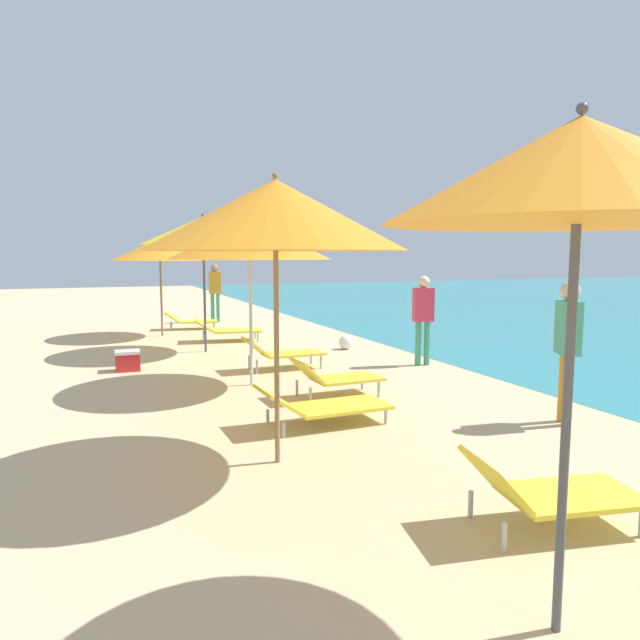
{
  "coord_description": "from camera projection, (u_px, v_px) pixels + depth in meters",
  "views": [
    {
      "loc": [
        -2.07,
        1.16,
        2.04
      ],
      "look_at": [
        0.59,
        7.84,
        1.22
      ],
      "focal_mm": 31.87,
      "sensor_mm": 36.0,
      "label": 1
    }
  ],
  "objects": [
    {
      "name": "cooler_box",
      "position": [
        128.0,
        361.0,
        10.06
      ],
      "size": [
        0.43,
        0.37,
        0.36
      ],
      "color": "red",
      "rests_on": "ground"
    },
    {
      "name": "person_walking_near",
      "position": [
        215.0,
        287.0,
        17.34
      ],
      "size": [
        0.39,
        0.27,
        1.77
      ],
      "rotation": [
        0.0,
        0.0,
        4.56
      ],
      "color": "#3F9972",
      "rests_on": "ground"
    },
    {
      "name": "person_walking_mid",
      "position": [
        568.0,
        337.0,
        6.8
      ],
      "size": [
        0.36,
        0.42,
        1.73
      ],
      "rotation": [
        0.0,
        0.0,
        2.66
      ],
      "color": "orange",
      "rests_on": "ground"
    },
    {
      "name": "lounger_second_shoreside",
      "position": [
        549.0,
        491.0,
        4.23
      ],
      "size": [
        1.38,
        0.84,
        0.59
      ],
      "rotation": [
        0.0,
        0.0,
        -0.19
      ],
      "color": "yellow",
      "rests_on": "ground"
    },
    {
      "name": "umbrella_third",
      "position": [
        275.0,
        215.0,
        5.35
      ],
      "size": [
        2.5,
        2.5,
        2.81
      ],
      "color": "olive",
      "rests_on": "ground"
    },
    {
      "name": "lounger_third_shoreside",
      "position": [
        322.0,
        405.0,
        6.83
      ],
      "size": [
        1.62,
        0.72,
        0.51
      ],
      "rotation": [
        0.0,
        0.0,
        0.03
      ],
      "color": "yellow",
      "rests_on": "ground"
    },
    {
      "name": "beach_ball",
      "position": [
        346.0,
        342.0,
        12.35
      ],
      "size": [
        0.3,
        0.3,
        0.3
      ],
      "primitive_type": "sphere",
      "color": "white",
      "rests_on": "ground"
    },
    {
      "name": "lounger_fourth_shoreside",
      "position": [
        282.0,
        352.0,
        10.17
      ],
      "size": [
        1.46,
        0.6,
        0.6
      ],
      "rotation": [
        0.0,
        0.0,
        0.02
      ],
      "color": "yellow",
      "rests_on": "ground"
    },
    {
      "name": "umbrella_farthest",
      "position": [
        160.0,
        249.0,
        14.16
      ],
      "size": [
        2.34,
        2.34,
        2.52
      ],
      "color": "olive",
      "rests_on": "ground"
    },
    {
      "name": "lounger_fourth_inland",
      "position": [
        335.0,
        377.0,
        8.18
      ],
      "size": [
        1.31,
        0.65,
        0.58
      ],
      "rotation": [
        0.0,
        0.0,
        0.03
      ],
      "color": "yellow",
      "rests_on": "ground"
    },
    {
      "name": "umbrella_fifth",
      "position": [
        203.0,
        231.0,
        11.79
      ],
      "size": [
        2.56,
        2.56,
        2.9
      ],
      "color": "#4C4C51",
      "rests_on": "ground"
    },
    {
      "name": "umbrella_fourth",
      "position": [
        250.0,
        239.0,
        8.71
      ],
      "size": [
        2.51,
        2.51,
        2.65
      ],
      "color": "silver",
      "rests_on": "ground"
    },
    {
      "name": "person_walking_far",
      "position": [
        423.0,
        311.0,
        10.48
      ],
      "size": [
        0.4,
        0.31,
        1.66
      ],
      "rotation": [
        0.0,
        0.0,
        4.45
      ],
      "color": "#3F9972",
      "rests_on": "ground"
    },
    {
      "name": "lounger_farthest_shoreside",
      "position": [
        191.0,
        320.0,
        15.71
      ],
      "size": [
        1.5,
        0.8,
        0.51
      ],
      "rotation": [
        0.0,
        0.0,
        -0.17
      ],
      "color": "yellow",
      "rests_on": "ground"
    },
    {
      "name": "lounger_fifth_shoreside",
      "position": [
        228.0,
        329.0,
        13.5
      ],
      "size": [
        1.62,
        0.92,
        0.54
      ],
      "rotation": [
        0.0,
        0.0,
        -0.16
      ],
      "color": "yellow",
      "rests_on": "ground"
    },
    {
      "name": "umbrella_second",
      "position": [
        579.0,
        171.0,
        2.82
      ],
      "size": [
        1.96,
        1.96,
        2.79
      ],
      "color": "#4C4C51",
      "rests_on": "ground"
    }
  ]
}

